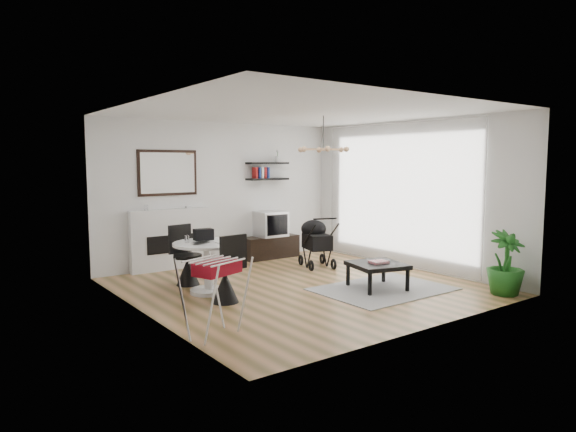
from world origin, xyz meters
TOP-DOWN VIEW (x-y plane):
  - floor at (0.00, 0.00)m, footprint 5.00×5.00m
  - ceiling at (0.00, 0.00)m, footprint 5.00×5.00m
  - wall_back at (0.00, 2.50)m, footprint 5.00×0.00m
  - wall_left at (-2.50, 0.00)m, footprint 0.00×5.00m
  - wall_right at (2.50, 0.00)m, footprint 0.00×5.00m
  - sheer_curtain at (2.40, 0.20)m, footprint 0.04×3.60m
  - fireplace at (-1.10, 2.42)m, footprint 1.50×0.17m
  - shelf_lower at (0.98, 2.37)m, footprint 0.90×0.25m
  - shelf_upper at (0.98, 2.37)m, footprint 0.90×0.25m
  - pendant_lamp at (0.70, 0.30)m, footprint 0.90×0.90m
  - tv_console at (0.98, 2.28)m, footprint 1.19×0.42m
  - crt_tv at (0.99, 2.28)m, footprint 0.58×0.51m
  - dining_table at (-1.34, 0.49)m, footprint 1.04×1.04m
  - laptop at (-1.46, 0.42)m, footprint 0.37×0.31m
  - black_bag at (-1.29, 0.74)m, footprint 0.30×0.20m
  - newspaper at (-1.12, 0.33)m, footprint 0.33×0.28m
  - drinking_glass at (-1.61, 0.64)m, footprint 0.07×0.07m
  - chair_far at (-1.37, 1.16)m, footprint 0.46×0.48m
  - chair_near at (-1.40, -0.13)m, footprint 0.46×0.48m
  - drying_rack at (-2.18, -1.26)m, footprint 0.74×0.71m
  - stroller at (1.19, 1.07)m, footprint 0.70×0.88m
  - rug at (0.91, -0.90)m, footprint 1.99×1.43m
  - coffee_table at (0.86, -0.82)m, footprint 0.92×0.92m
  - magazines at (0.86, -0.84)m, footprint 0.29×0.24m
  - potted_plant at (2.13, -2.16)m, footprint 0.63×0.63m

SIDE VIEW (x-z plane):
  - floor at x=0.00m, z-range 0.00..0.00m
  - rug at x=0.91m, z-range 0.00..0.01m
  - tv_console at x=0.98m, z-range 0.00..0.45m
  - chair_far at x=-1.37m, z-range -0.17..0.77m
  - chair_near at x=-1.40m, z-range -0.18..0.79m
  - coffee_table at x=0.86m, z-range 0.16..0.56m
  - stroller at x=1.19m, z-range -0.07..0.90m
  - magazines at x=0.86m, z-range 0.40..0.44m
  - drying_rack at x=-2.18m, z-range 0.02..0.90m
  - potted_plant at x=2.13m, z-range 0.00..0.94m
  - dining_table at x=-1.34m, z-range 0.12..0.88m
  - fireplace at x=-1.10m, z-range -0.39..1.77m
  - crt_tv at x=0.99m, z-range 0.45..0.96m
  - newspaper at x=-1.12m, z-range 0.76..0.77m
  - laptop at x=-1.46m, z-range 0.76..0.79m
  - drinking_glass at x=-1.61m, z-range 0.76..0.87m
  - black_bag at x=-1.29m, z-range 0.76..0.93m
  - wall_back at x=0.00m, z-range -1.15..3.85m
  - wall_left at x=-2.50m, z-range -1.15..3.85m
  - wall_right at x=2.50m, z-range -1.15..3.85m
  - sheer_curtain at x=2.40m, z-range 0.05..2.65m
  - shelf_lower at x=0.98m, z-range 1.58..1.62m
  - shelf_upper at x=0.98m, z-range 1.90..1.94m
  - pendant_lamp at x=0.70m, z-range 2.10..2.20m
  - ceiling at x=0.00m, z-range 2.70..2.70m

